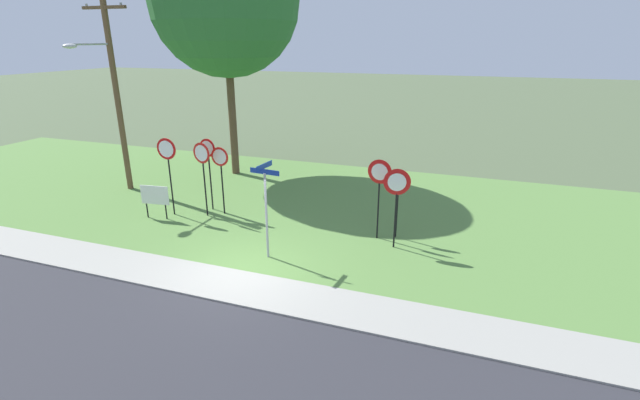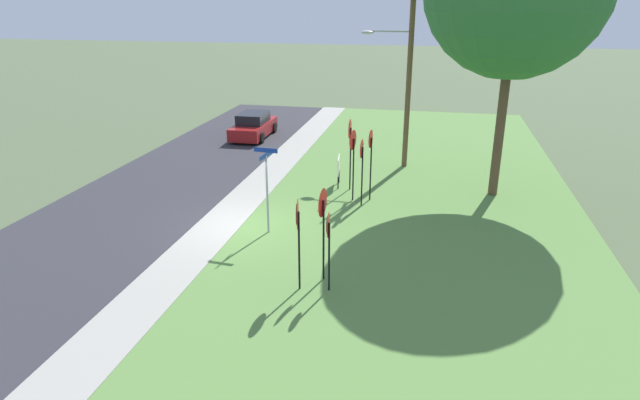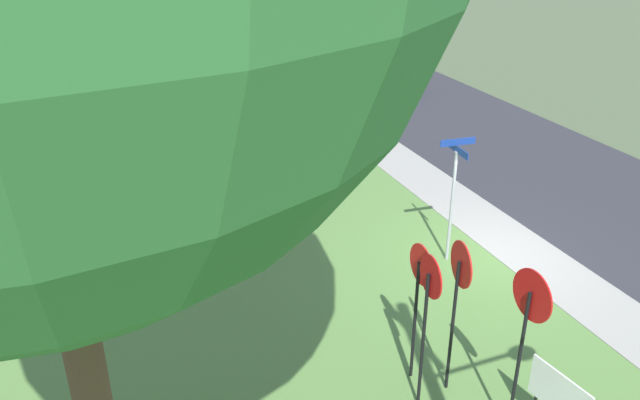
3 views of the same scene
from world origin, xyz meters
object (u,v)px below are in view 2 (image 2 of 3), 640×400
(stop_sign_far_left, at_px, (353,150))
(utility_pole, at_px, (406,67))
(yield_sign_near_left, at_px, (328,234))
(yield_sign_far_left, at_px, (297,222))
(stop_sign_near_right, at_px, (350,138))
(notice_board, at_px, (339,167))
(yield_sign_near_right, at_px, (322,212))
(stop_sign_near_left, at_px, (362,158))
(parked_hatchback_near, at_px, (253,126))
(street_name_post, at_px, (267,183))
(stop_sign_far_center, at_px, (371,150))

(stop_sign_far_left, relative_size, utility_pole, 0.33)
(yield_sign_near_left, distance_m, yield_sign_far_left, 0.85)
(stop_sign_near_right, distance_m, yield_sign_near_left, 8.32)
(notice_board, bearing_deg, yield_sign_near_right, -0.43)
(stop_sign_near_left, bearing_deg, yield_sign_near_left, 1.04)
(yield_sign_near_right, height_order, utility_pole, utility_pole)
(yield_sign_near_right, bearing_deg, utility_pole, 178.55)
(parked_hatchback_near, bearing_deg, yield_sign_near_left, 24.02)
(stop_sign_far_left, xyz_separation_m, street_name_post, (3.64, -2.28, -0.29))
(yield_sign_far_left, bearing_deg, yield_sign_near_right, 130.82)
(stop_sign_near_left, bearing_deg, utility_pole, 169.27)
(yield_sign_far_left, bearing_deg, stop_sign_far_center, 161.39)
(yield_sign_near_left, relative_size, notice_board, 1.80)
(yield_sign_near_right, distance_m, utility_pole, 11.87)
(stop_sign_far_left, bearing_deg, street_name_post, -22.12)
(stop_sign_near_right, xyz_separation_m, street_name_post, (4.89, -1.97, -0.41))
(stop_sign_near_left, height_order, yield_sign_far_left, yield_sign_far_left)
(yield_sign_near_left, height_order, notice_board, yield_sign_near_left)
(stop_sign_near_right, bearing_deg, yield_sign_near_right, 2.08)
(yield_sign_near_left, relative_size, yield_sign_far_left, 0.87)
(parked_hatchback_near, bearing_deg, yield_sign_near_right, 24.01)
(stop_sign_far_left, relative_size, stop_sign_far_center, 1.00)
(street_name_post, distance_m, parked_hatchback_near, 13.73)
(stop_sign_far_left, bearing_deg, utility_pole, 172.98)
(stop_sign_far_left, height_order, street_name_post, street_name_post)
(stop_sign_far_center, xyz_separation_m, yield_sign_near_left, (7.20, -0.23, -0.35))
(yield_sign_far_left, bearing_deg, notice_board, 172.33)
(stop_sign_far_center, distance_m, yield_sign_near_left, 7.21)
(yield_sign_near_right, relative_size, notice_board, 2.15)
(stop_sign_near_right, height_order, yield_sign_far_left, stop_sign_near_right)
(stop_sign_near_right, relative_size, yield_sign_near_left, 1.30)
(street_name_post, bearing_deg, stop_sign_near_left, 144.96)
(yield_sign_near_right, bearing_deg, stop_sign_far_center, -178.83)
(parked_hatchback_near, bearing_deg, utility_pole, 63.69)
(yield_sign_near_right, xyz_separation_m, utility_pole, (-11.51, 1.39, 2.54))
(street_name_post, relative_size, parked_hatchback_near, 0.70)
(stop_sign_near_left, relative_size, yield_sign_far_left, 0.99)
(stop_sign_near_left, relative_size, yield_sign_near_left, 1.14)
(utility_pole, height_order, parked_hatchback_near, utility_pole)
(stop_sign_near_left, relative_size, notice_board, 2.06)
(stop_sign_far_left, height_order, yield_sign_near_right, stop_sign_far_left)
(stop_sign_far_center, relative_size, street_name_post, 0.95)
(stop_sign_far_left, bearing_deg, stop_sign_far_center, 115.11)
(yield_sign_near_right, bearing_deg, yield_sign_near_left, 30.58)
(stop_sign_far_left, bearing_deg, yield_sign_far_left, 7.02)
(stop_sign_near_left, xyz_separation_m, street_name_post, (3.16, -2.69, -0.12))
(stop_sign_near_left, xyz_separation_m, notice_board, (-2.09, -1.23, -1.03))
(yield_sign_near_left, height_order, parked_hatchback_near, yield_sign_near_left)
(stop_sign_near_right, distance_m, street_name_post, 5.29)
(stop_sign_far_center, bearing_deg, notice_board, -129.30)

